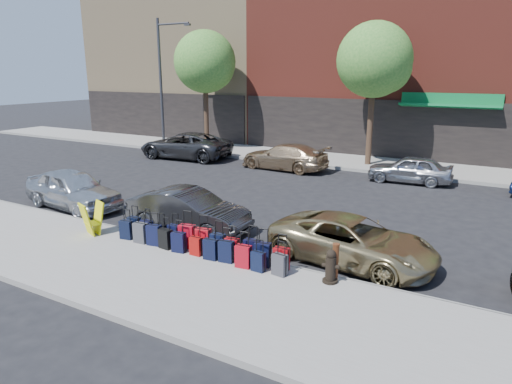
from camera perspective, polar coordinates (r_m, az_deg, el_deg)
The scene contains 40 objects.
ground at distance 16.75m, azimuth 3.00°, elevation -2.42°, with size 120.00×120.00×0.00m, color black.
sidewalk_near at distance 11.65m, azimuth -11.69°, elevation -10.35°, with size 60.00×4.00×0.15m, color gray.
sidewalk_far at distance 25.81m, azimuth 13.01°, elevation 3.57°, with size 60.00×4.00×0.15m, color gray.
curb_near at distance 13.09m, azimuth -5.87°, elevation -7.20°, with size 60.00×0.08×0.15m, color gray.
curb_far at distance 23.92m, azimuth 11.60°, elevation 2.77°, with size 60.00×0.08×0.15m, color gray.
building_left at distance 39.83m, azimuth -6.41°, elevation 19.16°, with size 15.00×12.12×16.00m.
tree_left at distance 29.24m, azimuth -6.18°, elevation 15.68°, with size 3.80×3.80×7.27m.
tree_center at distance 24.69m, azimuth 14.88°, elevation 15.44°, with size 3.80×3.80×7.27m.
streetlight at distance 30.51m, azimuth -11.56°, elevation 14.03°, with size 2.59×0.18×8.00m.
suitcase_front_0 at distance 14.30m, azimuth -14.95°, elevation -4.14°, with size 0.39×0.23×0.92m.
suitcase_front_1 at distance 13.89m, azimuth -13.48°, elevation -4.62°, with size 0.41×0.28×0.93m.
suitcase_front_2 at distance 13.59m, azimuth -11.77°, elevation -5.04°, with size 0.38×0.23×0.87m.
suitcase_front_3 at distance 13.33m, azimuth -10.15°, elevation -5.27°, with size 0.39×0.23×0.92m.
suitcase_front_4 at distance 13.01m, azimuth -8.60°, elevation -5.50°, with size 0.48×0.31×1.07m.
suitcase_front_5 at distance 12.72m, azimuth -6.65°, elevation -5.98°, with size 0.46×0.30×1.03m.
suitcase_front_6 at distance 12.44m, azimuth -4.78°, elevation -6.53°, with size 0.39×0.22×0.95m.
suitcase_front_7 at distance 12.18m, azimuth -3.07°, elevation -7.07°, with size 0.39×0.25×0.90m.
suitcase_front_8 at distance 11.91m, azimuth -0.51°, elevation -7.40°, with size 0.42×0.24×1.00m.
suitcase_front_9 at distance 11.71m, azimuth 0.83°, elevation -7.81°, with size 0.44×0.29×0.99m.
suitcase_front_10 at distance 11.51m, azimuth 3.18°, elevation -8.35°, with size 0.40×0.24×0.94m.
suitcase_back_0 at distance 14.09m, azimuth -15.88°, elevation -4.54°, with size 0.41×0.27×0.90m.
suitcase_back_1 at distance 13.67m, azimuth -14.23°, elevation -4.96°, with size 0.41×0.25×0.95m.
suitcase_back_2 at distance 13.39m, azimuth -12.62°, elevation -5.27°, with size 0.43×0.30×0.95m.
suitcase_back_3 at distance 13.09m, azimuth -11.26°, elevation -5.74°, with size 0.40×0.26×0.90m.
suitcase_back_4 at distance 12.78m, azimuth -9.63°, elevation -6.19°, with size 0.41×0.27×0.90m.
suitcase_back_5 at distance 12.51m, azimuth -7.49°, elevation -6.70°, with size 0.35×0.20×0.82m.
suitcase_back_6 at distance 12.18m, azimuth -5.67°, elevation -7.13°, with size 0.39×0.25×0.90m.
suitcase_back_7 at distance 11.99m, azimuth -3.73°, elevation -7.42°, with size 0.41×0.27×0.92m.
suitcase_back_8 at distance 11.66m, azimuth -1.60°, elevation -8.04°, with size 0.41×0.27×0.94m.
suitcase_back_9 at distance 11.45m, azimuth 0.30°, elevation -8.65°, with size 0.36×0.22×0.82m.
suitcase_back_10 at distance 11.25m, azimuth 2.98°, elevation -9.05°, with size 0.39×0.26×0.87m.
fire_hydrant at distance 10.98m, azimuth 9.31°, elevation -9.27°, with size 0.42×0.37×0.82m.
bollard at distance 11.08m, azimuth 9.89°, elevation -8.53°, with size 0.17×0.17×0.91m.
display_rack at distance 14.72m, azimuth -19.77°, elevation -3.17°, with size 0.73×0.76×0.99m.
car_near_0 at distance 18.28m, azimuth -21.93°, elevation 0.35°, with size 1.72×4.27×1.45m, color silver.
car_near_1 at distance 14.70m, azimuth -8.44°, elevation -2.34°, with size 1.41×4.06×1.34m, color #313234.
car_near_2 at distance 12.43m, azimuth 11.97°, elevation -5.99°, with size 2.06×4.47×1.24m, color tan.
car_far_0 at distance 27.12m, azimuth -8.83°, elevation 5.78°, with size 2.52×5.47×1.52m, color #343437.
car_far_1 at distance 23.76m, azimuth 3.57°, elevation 4.44°, with size 1.89×4.64×1.35m, color tan.
car_far_2 at distance 22.02m, azimuth 18.68°, elevation 2.73°, with size 1.50×3.73×1.27m, color #B3B5BA.
Camera 1 is at (7.09, -14.33, 4.99)m, focal length 32.00 mm.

